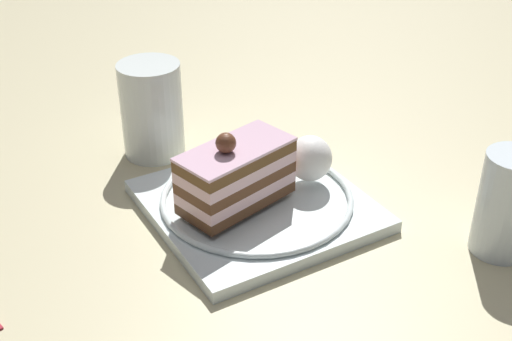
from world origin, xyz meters
TOP-DOWN VIEW (x-y plane):
  - ground_plane at (0.00, 0.00)m, footprint 2.40×2.40m
  - dessert_plate at (-0.03, 0.00)m, footprint 0.22×0.22m
  - cake_slice at (-0.03, 0.02)m, footprint 0.08×0.13m
  - whipped_cream_dollop at (-0.03, -0.07)m, footprint 0.05×0.05m
  - fork at (0.04, -0.04)m, footprint 0.10×0.09m
  - drink_glass_near at (-0.21, -0.16)m, footprint 0.06×0.06m
  - drink_glass_far at (0.15, 0.03)m, footprint 0.07×0.07m

SIDE VIEW (x-z plane):
  - ground_plane at x=0.00m, z-range 0.00..0.00m
  - dessert_plate at x=-0.03m, z-range 0.00..0.02m
  - fork at x=0.04m, z-range 0.02..0.02m
  - whipped_cream_dollop at x=-0.03m, z-range 0.02..0.07m
  - drink_glass_near at x=-0.21m, z-range -0.01..0.10m
  - drink_glass_far at x=0.15m, z-range -0.01..0.11m
  - cake_slice at x=-0.03m, z-range 0.01..0.09m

